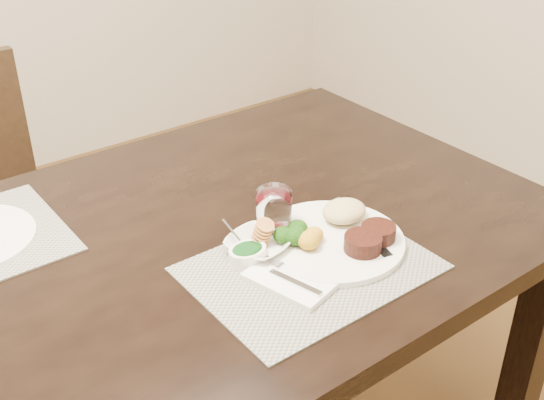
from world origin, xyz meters
TOP-DOWN VIEW (x-y plane):
  - dining_table at (0.00, 0.00)m, footprint 2.00×1.00m
  - placemat_near at (0.34, -0.23)m, footprint 0.46×0.34m
  - dinner_plate at (0.44, -0.20)m, footprint 0.31×0.31m
  - napkin_fork at (0.27, -0.25)m, footprint 0.13×0.18m
  - steak_knife at (0.49, -0.23)m, footprint 0.06×0.26m
  - cracker_bowl at (0.29, -0.13)m, footprint 0.16×0.16m
  - sauce_ramekin at (0.25, -0.14)m, footprint 0.08×0.12m
  - wine_glass_near at (0.36, -0.09)m, footprint 0.07×0.07m

SIDE VIEW (x-z plane):
  - dining_table at x=0.00m, z-range 0.29..1.04m
  - placemat_near at x=0.34m, z-range 0.75..0.75m
  - steak_knife at x=0.49m, z-range 0.75..0.77m
  - napkin_fork at x=0.27m, z-range 0.75..0.77m
  - cracker_bowl at x=0.29m, z-range 0.74..0.80m
  - dinner_plate at x=0.44m, z-range 0.74..0.80m
  - sauce_ramekin at x=0.25m, z-range 0.74..0.80m
  - wine_glass_near at x=0.36m, z-range 0.75..0.85m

